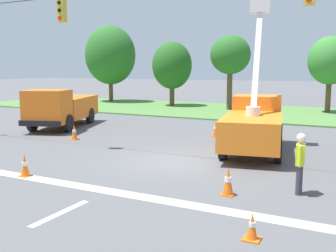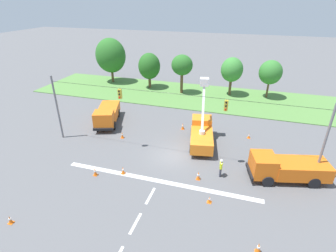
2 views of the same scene
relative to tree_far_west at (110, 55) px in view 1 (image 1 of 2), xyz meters
name	(u,v)px [view 1 (image 1 of 2)]	position (x,y,z in m)	size (l,w,h in m)	color
ground_plane	(172,161)	(17.69, -20.94, -4.92)	(200.00, 200.00, 0.00)	#565659
grass_verge	(273,113)	(17.69, -2.94, -4.87)	(56.00, 12.00, 0.10)	#517F3D
lane_markings	(74,206)	(17.69, -26.68, -4.92)	(17.60, 15.25, 0.01)	silver
signal_gantry	(171,50)	(17.64, -20.94, -0.67)	(26.20, 0.33, 7.20)	slate
tree_far_west	(110,55)	(0.00, 0.00, 0.00)	(5.49, 4.71, 7.98)	brown
tree_west	(172,65)	(7.83, -1.21, -1.09)	(3.70, 3.70, 6.05)	brown
tree_centre	(230,55)	(13.82, -2.28, -0.28)	(3.41, 2.99, 6.33)	brown
tree_east	(330,61)	(21.49, -0.84, -0.76)	(3.40, 3.59, 6.08)	brown
utility_truck_bucket_lift	(254,120)	(20.02, -17.61, -3.56)	(3.40, 6.56, 6.86)	orange
utility_truck_support_far	(62,108)	(7.78, -16.12, -3.71)	(4.38, 6.95, 2.38)	orange
road_worker	(300,160)	(22.74, -22.90, -3.92)	(0.28, 0.65, 1.77)	#383842
traffic_cone_foreground_right	(252,227)	(22.36, -26.54, -4.64)	(0.36, 0.36, 0.60)	orange
traffic_cone_mid_right	(228,181)	(20.96, -23.95, -4.52)	(0.36, 0.36, 0.81)	orange
traffic_cone_near_bucket	(74,132)	(11.25, -19.09, -4.53)	(0.36, 0.36, 0.78)	orange
traffic_cone_lane_edge_b	(25,165)	(14.28, -25.14, -4.55)	(0.36, 0.36, 0.75)	orange
traffic_cone_far_left	(216,129)	(17.26, -14.94, -4.51)	(0.36, 0.36, 0.82)	orange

